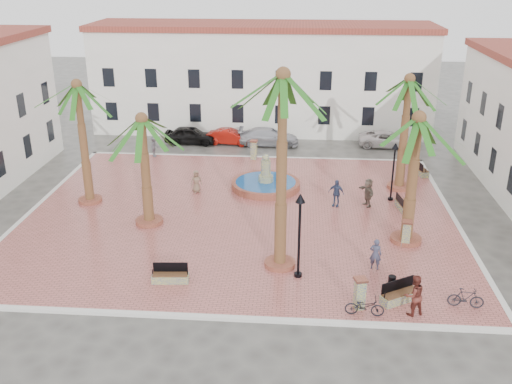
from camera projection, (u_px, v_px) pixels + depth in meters
ground at (240, 215)px, 35.18m from camera, size 120.00×120.00×0.00m
plaza at (240, 214)px, 35.15m from camera, size 26.00×22.00×0.15m
kerb_n at (254, 157)px, 45.31m from camera, size 26.30×0.30×0.16m
kerb_s at (214, 318)px, 24.99m from camera, size 26.30×0.30×0.16m
kerb_e at (455, 221)px, 34.22m from camera, size 0.30×22.30×0.16m
kerb_w at (36, 208)px, 36.09m from camera, size 0.30×22.30×0.16m
building_north at (262, 77)px, 51.85m from camera, size 30.40×7.40×9.50m
fountain at (266, 183)px, 38.95m from camera, size 4.69×4.69×2.42m
palm_nw at (78, 98)px, 34.30m from camera, size 4.87×4.87×7.94m
palm_sw at (143, 133)px, 31.77m from camera, size 5.26×5.26×6.72m
palm_s at (283, 96)px, 25.82m from camera, size 5.15×5.15×10.09m
palm_e at (417, 134)px, 29.35m from camera, size 5.54×5.54×7.41m
palm_ne at (408, 92)px, 36.53m from camera, size 5.26×5.26×7.85m
bench_s at (170, 277)px, 27.55m from camera, size 1.82×0.68×0.94m
bench_se at (400, 296)px, 25.97m from camera, size 1.94×1.50×1.01m
bench_e at (402, 206)px, 35.59m from camera, size 0.75×1.71×0.87m
bench_ne at (420, 170)px, 41.52m from camera, size 0.97×1.96×0.99m
lamppost_s at (300, 221)px, 27.01m from camera, size 0.48×0.48×4.41m
lamppost_e at (394, 162)px, 36.10m from camera, size 0.42×0.42×3.89m
bollard_se at (360, 293)px, 25.28m from camera, size 0.66×0.66×1.51m
bollard_n at (254, 149)px, 44.43m from camera, size 0.62×0.62×1.52m
bollard_e at (406, 233)px, 30.84m from camera, size 0.61×0.61×1.49m
litter_bin at (392, 283)px, 26.85m from camera, size 0.37×0.37×0.72m
cyclist_a at (376, 254)px, 28.51m from camera, size 0.68×0.53×1.66m
bicycle_a at (365, 306)px, 24.88m from camera, size 1.74×0.69×0.90m
cyclist_b at (414, 295)px, 24.77m from camera, size 1.13×1.01×1.92m
bicycle_b at (466, 298)px, 25.45m from camera, size 1.63×0.63×0.95m
pedestrian_fountain_a at (196, 181)px, 38.05m from camera, size 0.88×0.75×1.54m
pedestrian_fountain_b at (336, 193)px, 35.85m from camera, size 1.12×0.78×1.77m
pedestrian_north at (154, 146)px, 44.97m from camera, size 0.79×1.19×1.72m
pedestrian_east at (368, 192)px, 35.88m from camera, size 1.12×1.77×1.82m
car_black at (191, 135)px, 48.73m from camera, size 4.42×1.84×1.49m
car_red at (230, 137)px, 48.62m from camera, size 4.10×1.88×1.30m
car_silver at (269, 137)px, 48.30m from camera, size 5.09×2.12×1.47m
car_white at (387, 139)px, 47.93m from camera, size 4.90×2.51×1.32m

